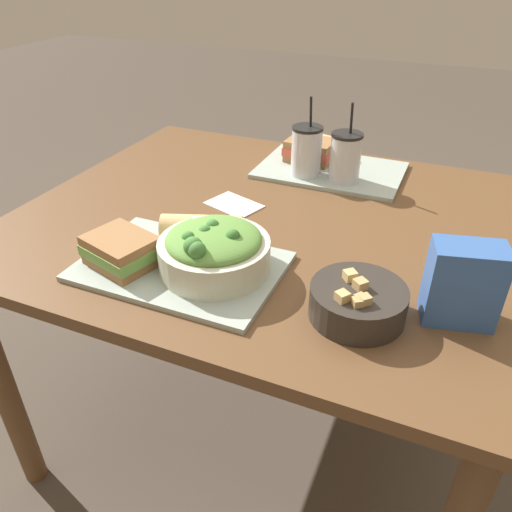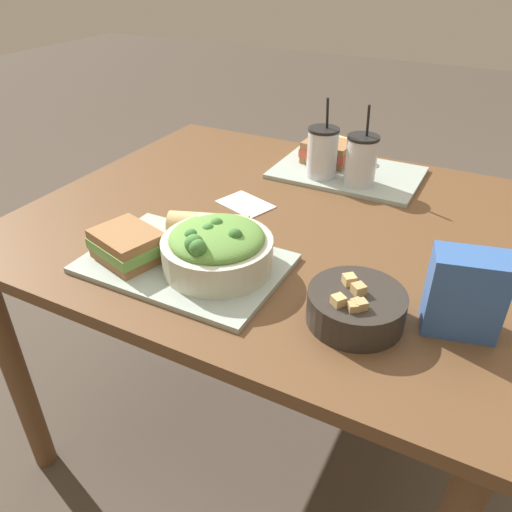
{
  "view_description": "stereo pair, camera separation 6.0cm",
  "coord_description": "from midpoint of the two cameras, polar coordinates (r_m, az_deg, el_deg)",
  "views": [
    {
      "loc": [
        0.41,
        -1.03,
        1.34
      ],
      "look_at": [
        0.1,
        -0.31,
        0.85
      ],
      "focal_mm": 35.0,
      "sensor_mm": 36.0,
      "label": 1
    },
    {
      "loc": [
        0.47,
        -1.0,
        1.34
      ],
      "look_at": [
        0.1,
        -0.31,
        0.85
      ],
      "focal_mm": 35.0,
      "sensor_mm": 36.0,
      "label": 2
    }
  ],
  "objects": [
    {
      "name": "baguette_near",
      "position": [
        1.11,
        -3.76,
        3.33
      ],
      "size": [
        0.19,
        0.12,
        0.06
      ],
      "rotation": [
        0.0,
        0.0,
        1.92
      ],
      "color": "tan",
      "rests_on": "tray_near"
    },
    {
      "name": "ground_plane",
      "position": [
        1.74,
        2.84,
        -18.17
      ],
      "size": [
        12.0,
        12.0,
        0.0
      ],
      "primitive_type": "plane",
      "color": "#4C4238"
    },
    {
      "name": "baguette_far",
      "position": [
        1.6,
        10.86,
        12.16
      ],
      "size": [
        0.14,
        0.1,
        0.06
      ],
      "rotation": [
        0.0,
        0.0,
        1.27
      ],
      "color": "tan",
      "rests_on": "tray_far"
    },
    {
      "name": "drink_cup_red",
      "position": [
        1.41,
        13.12,
        10.45
      ],
      "size": [
        0.09,
        0.09,
        0.22
      ],
      "color": "silver",
      "rests_on": "tray_far"
    },
    {
      "name": "salad_bowl",
      "position": [
        1.0,
        -2.75,
        0.9
      ],
      "size": [
        0.23,
        0.23,
        0.11
      ],
      "color": "beige",
      "rests_on": "tray_near"
    },
    {
      "name": "tray_far",
      "position": [
        1.51,
        11.51,
        9.29
      ],
      "size": [
        0.41,
        0.28,
        0.01
      ],
      "color": "#99A89E",
      "rests_on": "dining_table"
    },
    {
      "name": "chip_bag",
      "position": [
        0.93,
        24.49,
        -3.99
      ],
      "size": [
        0.14,
        0.1,
        0.15
      ],
      "rotation": [
        0.0,
        0.0,
        0.24
      ],
      "color": "#335BA3",
      "rests_on": "dining_table"
    },
    {
      "name": "soup_bowl",
      "position": [
        0.91,
        13.23,
        -5.62
      ],
      "size": [
        0.18,
        0.18,
        0.08
      ],
      "color": "#2D2823",
      "rests_on": "dining_table"
    },
    {
      "name": "sandwich_far",
      "position": [
        1.55,
        9.36,
        11.65
      ],
      "size": [
        0.15,
        0.12,
        0.06
      ],
      "rotation": [
        0.0,
        0.0,
        -0.06
      ],
      "color": "olive",
      "rests_on": "tray_far"
    },
    {
      "name": "dining_table",
      "position": [
        1.3,
        3.62,
        0.71
      ],
      "size": [
        1.21,
        1.03,
        0.76
      ],
      "color": "brown",
      "rests_on": "ground_plane"
    },
    {
      "name": "drink_cup_dark",
      "position": [
        1.43,
        8.8,
        11.44
      ],
      "size": [
        0.09,
        0.09,
        0.22
      ],
      "color": "silver",
      "rests_on": "tray_far"
    },
    {
      "name": "tray_near",
      "position": [
        1.06,
        -6.49,
        -0.87
      ],
      "size": [
        0.41,
        0.28,
        0.01
      ],
      "color": "#99A89E",
      "rests_on": "dining_table"
    },
    {
      "name": "sandwich_near",
      "position": [
        1.07,
        -12.93,
        1.18
      ],
      "size": [
        0.16,
        0.15,
        0.06
      ],
      "rotation": [
        0.0,
        0.0,
        -0.28
      ],
      "color": "olive",
      "rests_on": "tray_near"
    },
    {
      "name": "napkin_folded",
      "position": [
        1.3,
        0.12,
        5.92
      ],
      "size": [
        0.16,
        0.13,
        0.0
      ],
      "color": "white",
      "rests_on": "dining_table"
    }
  ]
}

